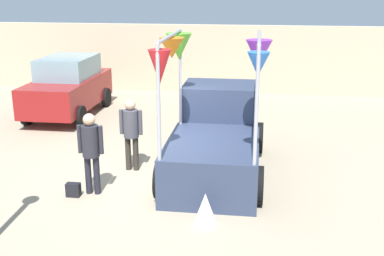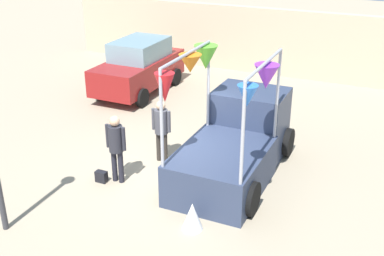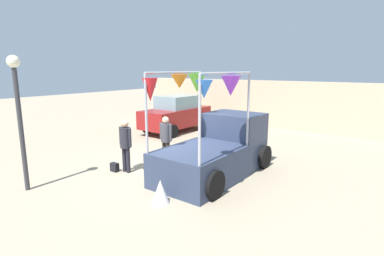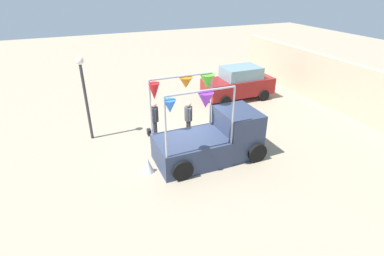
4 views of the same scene
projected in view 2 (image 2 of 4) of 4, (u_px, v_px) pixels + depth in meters
ground_plane at (172, 173)px, 11.96m from camera, size 60.00×60.00×0.00m
vendor_truck at (237, 138)px, 11.79m from camera, size 2.42×4.05×3.18m
parked_car at (139, 66)px, 17.12m from camera, size 1.88×4.00×1.88m
person_customer at (116, 143)px, 11.20m from camera, size 0.53×0.34×1.70m
person_vendor at (161, 125)px, 12.18m from camera, size 0.53×0.34×1.67m
handbag at (101, 177)px, 11.53m from camera, size 0.28×0.16×0.28m
brick_boundary_wall at (275, 42)px, 18.93m from camera, size 18.00×0.36×2.60m
folded_kite_bundle_white at (192, 216)px, 9.73m from camera, size 0.52×0.52×0.60m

